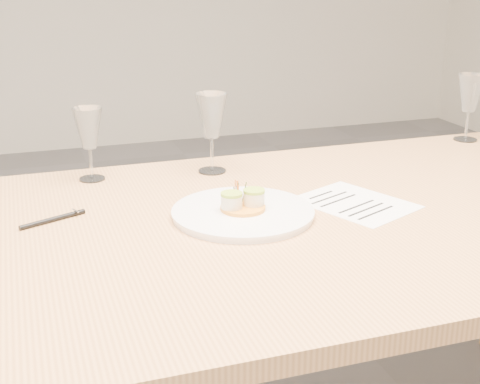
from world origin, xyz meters
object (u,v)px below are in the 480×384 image
object	(u,v)px
dining_table	(224,253)
wine_glass_1	(88,130)
recipe_sheet	(355,203)
wine_glass_3	(470,94)
ballpoint_pen	(53,219)
dinner_plate	(243,211)
wine_glass_2	(211,117)

from	to	relation	value
dining_table	wine_glass_1	world-z (taller)	wine_glass_1
recipe_sheet	wine_glass_3	xyz separation A→B (m)	(0.60, 0.40, 0.14)
recipe_sheet	dining_table	bearing A→B (deg)	160.98
dining_table	wine_glass_1	distance (m)	0.50
ballpoint_pen	wine_glass_1	size ratio (longest dim) A/B	0.76
dinner_plate	ballpoint_pen	distance (m)	0.41
ballpoint_pen	wine_glass_1	distance (m)	0.32
dining_table	ballpoint_pen	size ratio (longest dim) A/B	16.80
dining_table	wine_glass_1	xyz separation A→B (m)	(-0.23, 0.40, 0.20)
recipe_sheet	wine_glass_2	distance (m)	0.44
wine_glass_3	dining_table	bearing A→B (deg)	-155.00
dinner_plate	wine_glass_2	bearing A→B (deg)	85.31
dinner_plate	ballpoint_pen	bearing A→B (deg)	165.80
wine_glass_2	wine_glass_3	xyz separation A→B (m)	(0.84, 0.06, -0.00)
recipe_sheet	wine_glass_1	world-z (taller)	wine_glass_1
ballpoint_pen	wine_glass_2	size ratio (longest dim) A/B	0.68
dinner_plate	wine_glass_1	size ratio (longest dim) A/B	1.68
dinner_plate	ballpoint_pen	xyz separation A→B (m)	(-0.40, 0.10, -0.01)
wine_glass_1	recipe_sheet	bearing A→B (deg)	-33.91
dining_table	recipe_sheet	world-z (taller)	recipe_sheet
recipe_sheet	wine_glass_3	bearing A→B (deg)	10.18
dining_table	wine_glass_3	distance (m)	1.04
dinner_plate	wine_glass_1	xyz separation A→B (m)	(-0.28, 0.37, 0.12)
dinner_plate	recipe_sheet	world-z (taller)	dinner_plate
dinner_plate	wine_glass_3	xyz separation A→B (m)	(0.87, 0.40, 0.13)
recipe_sheet	dinner_plate	bearing A→B (deg)	155.12
dining_table	wine_glass_2	world-z (taller)	wine_glass_2
ballpoint_pen	wine_glass_1	world-z (taller)	wine_glass_1
dining_table	wine_glass_1	size ratio (longest dim) A/B	12.85
dining_table	recipe_sheet	distance (m)	0.33
ballpoint_pen	recipe_sheet	bearing A→B (deg)	-32.01
ballpoint_pen	wine_glass_1	bearing A→B (deg)	43.85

